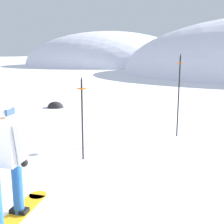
% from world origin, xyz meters
% --- Properties ---
extents(ridge_peak_far, '(31.88, 28.69, 12.46)m').
position_xyz_m(ridge_peak_far, '(-25.42, 45.63, 0.00)').
color(ridge_peak_far, white).
rests_on(ridge_peak_far, ground).
extents(snowboarder_main, '(0.71, 1.78, 1.71)m').
position_xyz_m(snowboarder_main, '(0.20, 0.72, 0.92)').
color(snowboarder_main, orange).
rests_on(snowboarder_main, ground).
extents(piste_marker_near, '(0.20, 0.20, 1.81)m').
position_xyz_m(piste_marker_near, '(-0.32, 3.18, 1.04)').
color(piste_marker_near, black).
rests_on(piste_marker_near, ground).
extents(piste_marker_far, '(0.20, 0.20, 2.27)m').
position_xyz_m(piste_marker_far, '(0.89, 5.96, 1.28)').
color(piste_marker_far, black).
rests_on(piste_marker_far, ground).
extents(rock_mid, '(0.72, 0.62, 0.51)m').
position_xyz_m(rock_mid, '(-4.92, 7.51, 0.00)').
color(rock_mid, '#282628').
rests_on(rock_mid, ground).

